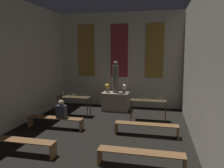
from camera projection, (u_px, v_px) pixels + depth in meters
The scene contains 13 objects.
wall_back at pixel (120, 60), 11.57m from camera, with size 6.74×0.16×4.94m.
wall_right at pixel (203, 67), 6.09m from camera, with size 0.12×10.02×4.94m.
altar at pixel (116, 102), 10.87m from camera, with size 1.29×0.75×0.91m.
statue at pixel (116, 78), 10.70m from camera, with size 0.30×0.30×1.56m.
flower_vase_left at pixel (107, 87), 10.86m from camera, with size 0.25×0.25×0.44m.
flower_vase_right at pixel (124, 88), 10.68m from camera, with size 0.25×0.25×0.44m.
candle_rack_left at pixel (74, 99), 9.96m from camera, with size 1.50×0.47×1.08m.
candle_rack_right at pixel (148, 103), 9.23m from camera, with size 1.50×0.47×1.08m.
pew_second_left at pixel (19, 143), 6.21m from camera, with size 2.19×0.36×0.43m.
pew_second_right at pixel (141, 156), 5.46m from camera, with size 2.19×0.36×0.43m.
pew_back_left at pixel (55, 120), 8.32m from camera, with size 2.19×0.36×0.43m.
pew_back_right at pixel (146, 127), 7.58m from camera, with size 2.19×0.36×0.43m.
person_seated at pixel (61, 110), 8.21m from camera, with size 0.36×0.24×0.69m.
Camera 1 is at (2.15, -1.61, 2.89)m, focal length 35.00 mm.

